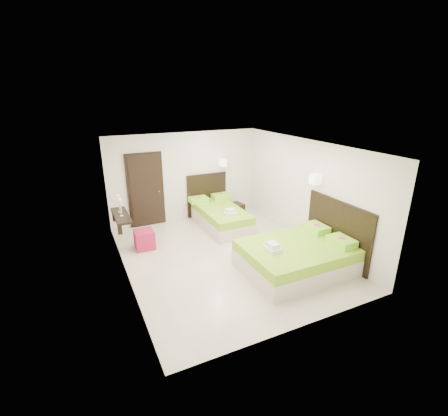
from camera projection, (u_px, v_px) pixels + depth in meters
name	position (u px, v px, depth m)	size (l,w,h in m)	color
floor	(226.00, 256.00, 7.69)	(5.50, 5.50, 0.00)	beige
bed_single	(220.00, 215.00, 9.36)	(1.28, 2.14, 1.76)	beige
bed_double	(299.00, 255.00, 7.04)	(2.28, 1.94, 1.88)	beige
nightstand	(235.00, 211.00, 10.00)	(0.48, 0.43, 0.43)	black
ottoman	(144.00, 239.00, 8.02)	(0.46, 0.46, 0.46)	maroon
door	(146.00, 190.00, 9.14)	(1.02, 0.15, 2.14)	black
console_shelf	(121.00, 216.00, 7.93)	(0.35, 1.20, 0.78)	black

